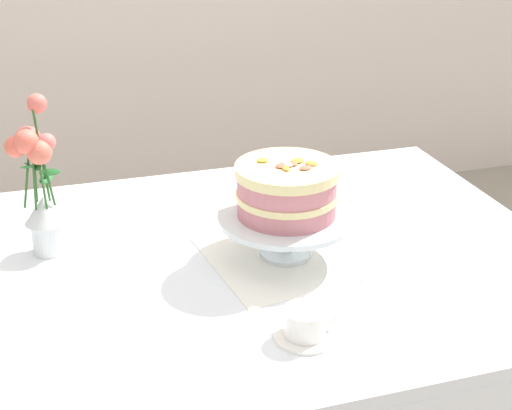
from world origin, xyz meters
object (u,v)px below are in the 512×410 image
Objects in this scene: dining_table at (241,299)px; cake_stand at (286,221)px; teacup at (305,325)px; flower_vase at (39,186)px; layer_cake at (287,190)px.

cake_stand reaches higher than dining_table.
teacup is (-0.06, -0.29, -0.06)m from cake_stand.
flower_vase is (-0.49, 0.17, 0.07)m from cake_stand.
cake_stand is at bearing -18.88° from flower_vase.
layer_cake is at bearing -7.83° from cake_stand.
cake_stand is 0.30m from teacup.
cake_stand is at bearing -0.58° from dining_table.
flower_vase is 2.89× the size of teacup.
cake_stand is (0.10, -0.00, 0.18)m from dining_table.
cake_stand is at bearing 172.17° from layer_cake.
flower_vase is at bearing 156.84° from dining_table.
cake_stand is 0.52m from flower_vase.
layer_cake reaches higher than cake_stand.
layer_cake is (0.00, -0.00, 0.07)m from cake_stand.
dining_table is 0.49m from flower_vase.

